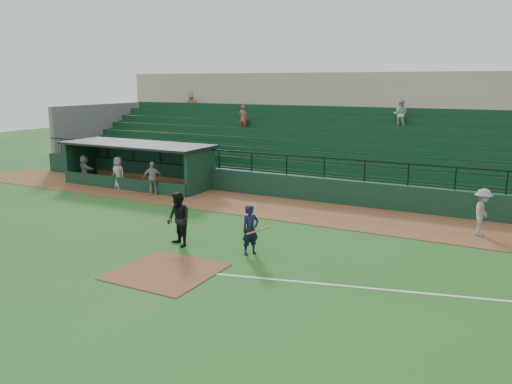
% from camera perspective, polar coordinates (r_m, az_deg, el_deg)
% --- Properties ---
extents(ground, '(90.00, 90.00, 0.00)m').
position_cam_1_polar(ground, '(17.08, -7.94, -7.76)').
color(ground, '#21551B').
rests_on(ground, ground).
extents(warning_track, '(40.00, 4.00, 0.03)m').
position_cam_1_polar(warning_track, '(23.73, 3.39, -1.91)').
color(warning_track, brown).
rests_on(warning_track, ground).
extents(home_plate_dirt, '(3.00, 3.00, 0.03)m').
position_cam_1_polar(home_plate_dirt, '(16.33, -10.00, -8.73)').
color(home_plate_dirt, brown).
rests_on(home_plate_dirt, ground).
extents(foul_line, '(17.49, 4.44, 0.01)m').
position_cam_1_polar(foul_line, '(15.37, 20.53, -10.75)').
color(foul_line, white).
rests_on(foul_line, ground).
extents(stadium_structure, '(38.00, 13.08, 6.40)m').
position_cam_1_polar(stadium_structure, '(31.11, 9.96, 5.59)').
color(stadium_structure, '#10301E').
rests_on(stadium_structure, ground).
extents(dugout, '(8.90, 3.20, 2.42)m').
position_cam_1_polar(dugout, '(29.96, -12.53, 3.36)').
color(dugout, '#10301E').
rests_on(dugout, ground).
extents(batter_at_plate, '(1.14, 0.76, 1.73)m').
position_cam_1_polar(batter_at_plate, '(17.40, -0.62, -4.25)').
color(batter_at_plate, black).
rests_on(batter_at_plate, ground).
extents(umpire, '(1.19, 1.09, 1.97)m').
position_cam_1_polar(umpire, '(18.44, -8.64, -3.06)').
color(umpire, black).
rests_on(umpire, ground).
extents(runner, '(0.81, 1.24, 1.82)m').
position_cam_1_polar(runner, '(21.28, 23.93, -2.06)').
color(runner, gray).
rests_on(runner, warning_track).
extents(dugout_player_a, '(1.08, 0.93, 1.73)m').
position_cam_1_polar(dugout_player_a, '(27.03, -11.50, 1.52)').
color(dugout_player_a, '#9B9591').
rests_on(dugout_player_a, warning_track).
extents(dugout_player_b, '(0.92, 0.65, 1.76)m').
position_cam_1_polar(dugout_player_b, '(29.00, -15.09, 2.10)').
color(dugout_player_b, '#9E9894').
rests_on(dugout_player_b, warning_track).
extents(dugout_player_c, '(1.58, 0.99, 1.62)m').
position_cam_1_polar(dugout_player_c, '(31.29, -18.57, 2.47)').
color(dugout_player_c, gray).
rests_on(dugout_player_c, warning_track).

